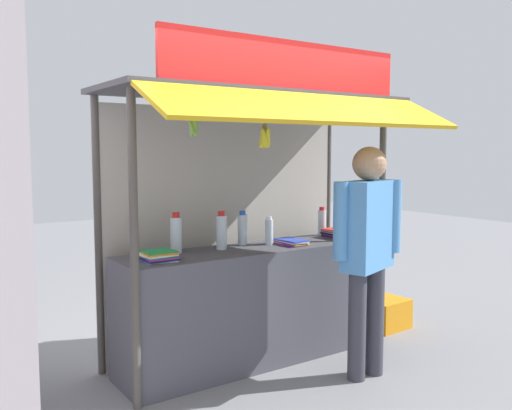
% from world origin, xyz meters
% --- Properties ---
extents(ground_plane, '(20.00, 20.00, 0.00)m').
position_xyz_m(ground_plane, '(0.00, 0.00, 0.00)').
color(ground_plane, gray).
extents(stall_counter, '(2.33, 0.56, 0.95)m').
position_xyz_m(stall_counter, '(0.00, 0.00, 0.47)').
color(stall_counter, '#4C4C56').
rests_on(stall_counter, ground).
extents(stall_structure, '(2.53, 1.45, 2.54)m').
position_xyz_m(stall_structure, '(0.00, 0.11, 1.53)').
color(stall_structure, '#4C4742').
rests_on(stall_structure, ground).
extents(water_bottle_center, '(0.09, 0.09, 0.32)m').
position_xyz_m(water_bottle_center, '(-0.65, 0.15, 1.10)').
color(water_bottle_center, silver).
rests_on(water_bottle_center, stall_counter).
extents(water_bottle_back_right, '(0.08, 0.08, 0.29)m').
position_xyz_m(water_bottle_back_right, '(-0.02, 0.17, 1.08)').
color(water_bottle_back_right, silver).
rests_on(water_bottle_back_right, stall_counter).
extents(water_bottle_left, '(0.09, 0.09, 0.31)m').
position_xyz_m(water_bottle_left, '(-0.27, 0.09, 1.09)').
color(water_bottle_left, silver).
rests_on(water_bottle_left, stall_counter).
extents(water_bottle_mid_left, '(0.07, 0.07, 0.27)m').
position_xyz_m(water_bottle_mid_left, '(0.87, 0.19, 1.07)').
color(water_bottle_mid_left, silver).
rests_on(water_bottle_mid_left, stall_counter).
extents(water_bottle_far_right, '(0.07, 0.07, 0.24)m').
position_xyz_m(water_bottle_far_right, '(0.17, 0.06, 1.06)').
color(water_bottle_far_right, silver).
rests_on(water_bottle_far_right, stall_counter).
extents(magazine_stack_right, '(0.26, 0.25, 0.07)m').
position_xyz_m(magazine_stack_right, '(-0.89, -0.06, 0.98)').
color(magazine_stack_right, white).
rests_on(magazine_stack_right, stall_counter).
extents(magazine_stack_back_left, '(0.28, 0.28, 0.08)m').
position_xyz_m(magazine_stack_back_left, '(0.93, 0.01, 0.99)').
color(magazine_stack_back_left, purple).
rests_on(magazine_stack_back_left, stall_counter).
extents(magazine_stack_rear_center, '(0.21, 0.28, 0.05)m').
position_xyz_m(magazine_stack_rear_center, '(0.32, -0.05, 0.97)').
color(magazine_stack_rear_center, purple).
rests_on(magazine_stack_rear_center, stall_counter).
extents(banana_bunch_inner_left, '(0.10, 0.10, 0.30)m').
position_xyz_m(banana_bunch_inner_left, '(-0.18, -0.38, 1.83)').
color(banana_bunch_inner_left, '#332D23').
extents(banana_bunch_inner_right, '(0.08, 0.08, 0.22)m').
position_xyz_m(banana_bunch_inner_right, '(-0.77, -0.38, 1.90)').
color(banana_bunch_inner_right, '#332D23').
extents(vendor_person, '(0.67, 0.36, 1.77)m').
position_xyz_m(vendor_person, '(0.50, -0.77, 1.07)').
color(vendor_person, '#383842').
rests_on(vendor_person, ground).
extents(plastic_crate, '(0.43, 0.43, 0.29)m').
position_xyz_m(plastic_crate, '(1.52, 0.00, 0.14)').
color(plastic_crate, orange).
rests_on(plastic_crate, ground).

